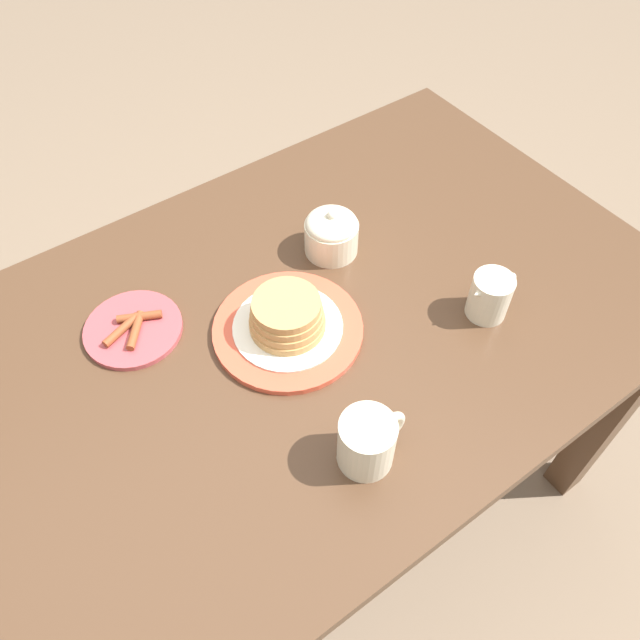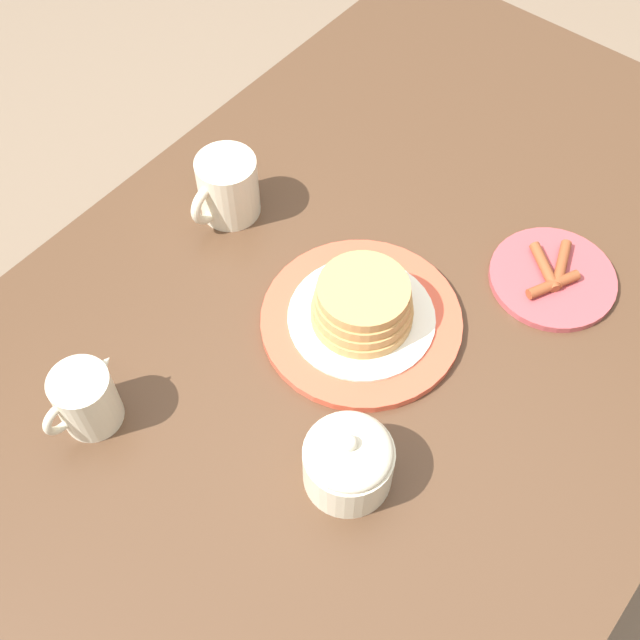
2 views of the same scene
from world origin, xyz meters
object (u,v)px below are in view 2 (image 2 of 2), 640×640
at_px(creamer_pitcher, 86,398).
at_px(sugar_bowl, 348,460).
at_px(pancake_plate, 363,310).
at_px(coffee_mug, 227,188).
at_px(side_plate_bacon, 553,277).

xyz_separation_m(creamer_pitcher, sugar_bowl, (-0.13, 0.28, -0.00)).
relative_size(pancake_plate, sugar_bowl, 2.55).
bearing_deg(coffee_mug, sugar_bowl, 60.85).
distance_m(pancake_plate, sugar_bowl, 0.21).
bearing_deg(sugar_bowl, creamer_pitcher, -65.18).
bearing_deg(side_plate_bacon, creamer_pitcher, -31.56).
xyz_separation_m(coffee_mug, creamer_pitcher, (0.33, 0.09, -0.00)).
relative_size(coffee_mug, creamer_pitcher, 1.07).
bearing_deg(pancake_plate, side_plate_bacon, 143.84).
distance_m(pancake_plate, side_plate_bacon, 0.26).
bearing_deg(sugar_bowl, side_plate_bacon, 174.27).
xyz_separation_m(side_plate_bacon, creamer_pitcher, (0.51, -0.31, 0.04)).
bearing_deg(coffee_mug, side_plate_bacon, 113.52).
bearing_deg(sugar_bowl, coffee_mug, -119.15).
xyz_separation_m(coffee_mug, sugar_bowl, (0.21, 0.37, -0.00)).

